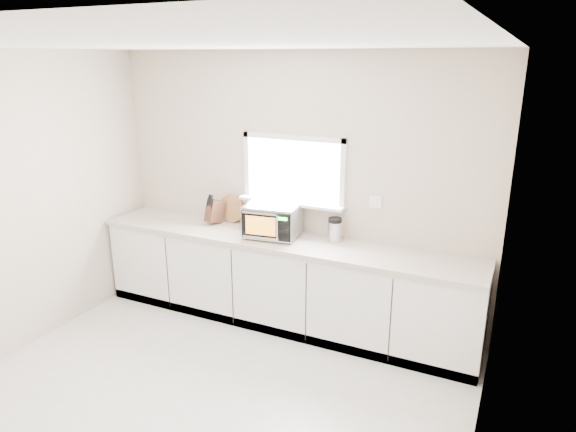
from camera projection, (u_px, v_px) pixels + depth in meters
The scene contains 8 objects.
ground at pixel (183, 422), 3.86m from camera, with size 4.00×4.00×0.00m, color beige.
back_wall at pixel (294, 188), 5.18m from camera, with size 4.00×0.17×2.70m.
cabinets at pixel (282, 283), 5.20m from camera, with size 3.92×0.60×0.88m, color silver.
countertop at pixel (281, 240), 5.06m from camera, with size 3.92×0.64×0.04m, color beige.
microwave at pixel (272, 220), 5.05m from camera, with size 0.56×0.47×0.33m.
knife_block at pixel (215, 211), 5.46m from camera, with size 0.17×0.25×0.33m.
cutting_board at pixel (231, 208), 5.51m from camera, with size 0.30×0.30×0.02m, color #AA6D41.
coffee_grinder at pixel (335, 229), 4.95m from camera, with size 0.16×0.16×0.24m.
Camera 1 is at (2.10, -2.58, 2.63)m, focal length 32.00 mm.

